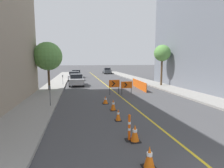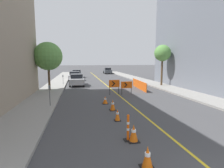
{
  "view_description": "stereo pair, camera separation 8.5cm",
  "coord_description": "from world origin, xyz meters",
  "views": [
    {
      "loc": [
        -3.96,
        -2.4,
        3.25
      ],
      "look_at": [
        -0.5,
        14.6,
        1.0
      ],
      "focal_mm": 28.0,
      "sensor_mm": 36.0,
      "label": 1
    },
    {
      "loc": [
        -3.88,
        -2.41,
        3.25
      ],
      "look_at": [
        -0.5,
        14.6,
        1.0
      ],
      "focal_mm": 28.0,
      "sensor_mm": 36.0,
      "label": 2
    }
  ],
  "objects": [
    {
      "name": "traffic_cone_fourth",
      "position": [
        -1.62,
        8.71,
        0.37
      ],
      "size": [
        0.43,
        0.43,
        0.75
      ],
      "color": "black",
      "rests_on": "ground_plane"
    },
    {
      "name": "delineator_post_front",
      "position": [
        -1.9,
        4.19,
        0.48
      ],
      "size": [
        0.33,
        0.33,
        1.11
      ],
      "color": "black",
      "rests_on": "ground_plane"
    },
    {
      "name": "lane_stripe",
      "position": [
        0.0,
        25.32,
        0.0
      ],
      "size": [
        0.12,
        50.64,
        0.01
      ],
      "color": "gold",
      "rests_on": "ground_plane"
    },
    {
      "name": "traffic_cone_fifth",
      "position": [
        -1.82,
        10.63,
        0.29
      ],
      "size": [
        0.46,
        0.46,
        0.59
      ],
      "color": "black",
      "rests_on": "ground_plane"
    },
    {
      "name": "sidewalk_left",
      "position": [
        -6.81,
        25.32,
        0.08
      ],
      "size": [
        2.68,
        50.64,
        0.15
      ],
      "color": "gray",
      "rests_on": "ground_plane"
    },
    {
      "name": "traffic_cone_second",
      "position": [
        -1.69,
        4.07,
        0.35
      ],
      "size": [
        0.44,
        0.44,
        0.71
      ],
      "color": "black",
      "rests_on": "ground_plane"
    },
    {
      "name": "safety_mesh_fence",
      "position": [
        3.33,
        17.23,
        0.49
      ],
      "size": [
        0.47,
        5.84,
        0.99
      ],
      "rotation": [
        0.0,
        0.0,
        1.5
      ],
      "color": "#EF560C",
      "rests_on": "ground_plane"
    },
    {
      "name": "street_tree_left_near",
      "position": [
        -6.94,
        17.65,
        3.8
      ],
      "size": [
        3.04,
        3.04,
        5.18
      ],
      "color": "#4C3823",
      "rests_on": "sidewalk_left"
    },
    {
      "name": "traffic_cone_nearest",
      "position": [
        -1.85,
        2.26,
        0.35
      ],
      "size": [
        0.42,
        0.42,
        0.71
      ],
      "color": "black",
      "rests_on": "ground_plane"
    },
    {
      "name": "parked_car_opposite_side",
      "position": [
        4.02,
        43.35,
        0.8
      ],
      "size": [
        2.0,
        4.38,
        1.59
      ],
      "rotation": [
        0.0,
        0.0,
        -0.05
      ],
      "color": "#474C51",
      "rests_on": "ground_plane"
    },
    {
      "name": "traffic_cone_third",
      "position": [
        -1.77,
        6.64,
        0.33
      ],
      "size": [
        0.35,
        0.35,
        0.66
      ],
      "color": "black",
      "rests_on": "ground_plane"
    },
    {
      "name": "street_tree_right_near",
      "position": [
        6.94,
        18.66,
        4.27
      ],
      "size": [
        2.11,
        2.11,
        5.22
      ],
      "color": "#4C3823",
      "rests_on": "sidewalk_right"
    },
    {
      "name": "arrow_barricade_primary",
      "position": [
        -0.38,
        14.07,
        1.04
      ],
      "size": [
        1.05,
        0.11,
        1.46
      ],
      "rotation": [
        0.0,
        0.0,
        0.04
      ],
      "color": "#EF560C",
      "rests_on": "ground_plane"
    },
    {
      "name": "parking_meter_near_curb",
      "position": [
        -5.82,
        10.21,
        1.18
      ],
      "size": [
        0.12,
        0.11,
        1.46
      ],
      "color": "#4C4C51",
      "rests_on": "sidewalk_left"
    },
    {
      "name": "parked_car_curb_mid",
      "position": [
        -4.34,
        27.85,
        0.8
      ],
      "size": [
        2.01,
        4.38,
        1.59
      ],
      "rotation": [
        0.0,
        0.0,
        -0.05
      ],
      "color": "silver",
      "rests_on": "ground_plane"
    },
    {
      "name": "arrow_barricade_secondary",
      "position": [
        0.84,
        13.97,
        0.91
      ],
      "size": [
        1.13,
        0.11,
        1.29
      ],
      "rotation": [
        0.0,
        0.0,
        0.04
      ],
      "color": "#EF560C",
      "rests_on": "ground_plane"
    },
    {
      "name": "sidewalk_right",
      "position": [
        6.81,
        25.32,
        0.08
      ],
      "size": [
        2.68,
        50.64,
        0.15
      ],
      "color": "gray",
      "rests_on": "ground_plane"
    },
    {
      "name": "parked_car_curb_near",
      "position": [
        -4.0,
        21.43,
        0.8
      ],
      "size": [
        1.93,
        4.31,
        1.59
      ],
      "rotation": [
        0.0,
        0.0,
        0.01
      ],
      "color": "#B7B7BC",
      "rests_on": "ground_plane"
    },
    {
      "name": "parking_meter_far_curb",
      "position": [
        -5.82,
        22.08,
        1.07
      ],
      "size": [
        0.12,
        0.11,
        1.3
      ],
      "color": "#4C4C51",
      "rests_on": "sidewalk_left"
    },
    {
      "name": "parked_car_curb_far",
      "position": [
        -4.0,
        33.5,
        0.8
      ],
      "size": [
        1.95,
        4.34,
        1.59
      ],
      "rotation": [
        0.0,
        0.0,
        -0.02
      ],
      "color": "#474C51",
      "rests_on": "ground_plane"
    }
  ]
}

